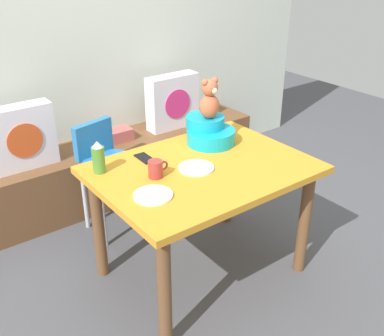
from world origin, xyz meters
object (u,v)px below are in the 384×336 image
(pillow_floral_left, at_px, (21,137))
(dining_table, at_px, (202,184))
(infant_seat_teal, at_px, (209,132))
(ketchup_bottle, at_px, (98,158))
(highchair, at_px, (107,164))
(coffee_mug, at_px, (156,169))
(dinner_plate_far, at_px, (196,168))
(book_stack, at_px, (119,135))
(cell_phone, at_px, (145,158))
(dinner_plate_near, at_px, (153,195))
(pillow_floral_right, at_px, (173,102))
(teddy_bear, at_px, (210,100))

(pillow_floral_left, xyz_separation_m, dining_table, (0.64, -1.17, -0.05))
(infant_seat_teal, xyz_separation_m, ketchup_bottle, (-0.73, 0.04, 0.02))
(dining_table, xyz_separation_m, highchair, (-0.22, 0.76, -0.11))
(pillow_floral_left, distance_m, coffee_mug, 1.18)
(ketchup_bottle, relative_size, coffee_mug, 1.54)
(dinner_plate_far, bearing_deg, book_stack, 82.98)
(highchair, height_order, cell_phone, highchair)
(book_stack, distance_m, coffee_mug, 1.24)
(ketchup_bottle, relative_size, dinner_plate_far, 0.92)
(dining_table, height_order, dinner_plate_near, dinner_plate_near)
(book_stack, distance_m, infant_seat_teal, 1.01)
(infant_seat_teal, height_order, cell_phone, infant_seat_teal)
(pillow_floral_right, distance_m, dining_table, 1.32)
(ketchup_bottle, bearing_deg, infant_seat_teal, -3.01)
(dinner_plate_far, bearing_deg, pillow_floral_right, 61.04)
(cell_phone, bearing_deg, pillow_floral_left, -63.36)
(pillow_floral_left, bearing_deg, cell_phone, -64.28)
(dining_table, bearing_deg, ketchup_bottle, 149.99)
(book_stack, bearing_deg, pillow_floral_right, -2.38)
(coffee_mug, distance_m, dinner_plate_far, 0.24)
(infant_seat_teal, xyz_separation_m, cell_phone, (-0.45, 0.03, -0.07))
(pillow_floral_right, bearing_deg, dinner_plate_near, -128.01)
(pillow_floral_right, relative_size, infant_seat_teal, 1.33)
(pillow_floral_left, relative_size, pillow_floral_right, 1.00)
(dinner_plate_far, bearing_deg, ketchup_bottle, 147.50)
(pillow_floral_left, xyz_separation_m, infant_seat_teal, (0.88, -0.93, 0.13))
(highchair, bearing_deg, pillow_floral_right, 26.70)
(dinner_plate_far, bearing_deg, highchair, 103.18)
(coffee_mug, relative_size, dinner_plate_near, 0.60)
(pillow_floral_right, relative_size, book_stack, 2.20)
(infant_seat_teal, distance_m, cell_phone, 0.45)
(pillow_floral_left, xyz_separation_m, teddy_bear, (0.88, -0.93, 0.34))
(dinner_plate_near, xyz_separation_m, dinner_plate_far, (0.36, 0.11, 0.00))
(pillow_floral_right, bearing_deg, teddy_bear, -111.37)
(cell_phone, bearing_deg, dining_table, 127.36)
(pillow_floral_right, relative_size, dinner_plate_far, 2.20)
(book_stack, height_order, dinner_plate_near, dinner_plate_near)
(ketchup_bottle, xyz_separation_m, cell_phone, (0.29, -0.00, -0.08))
(highchair, height_order, dinner_plate_near, highchair)
(pillow_floral_right, distance_m, book_stack, 0.53)
(pillow_floral_right, height_order, cell_phone, pillow_floral_right)
(pillow_floral_right, distance_m, highchair, 0.94)
(pillow_floral_left, relative_size, coffee_mug, 3.67)
(teddy_bear, bearing_deg, highchair, 132.20)
(dining_table, height_order, coffee_mug, coffee_mug)
(dinner_plate_far, distance_m, cell_phone, 0.32)
(infant_seat_teal, xyz_separation_m, dinner_plate_near, (-0.64, -0.36, -0.07))
(teddy_bear, bearing_deg, pillow_floral_right, 68.63)
(pillow_floral_left, xyz_separation_m, cell_phone, (0.43, -0.89, 0.06))
(dinner_plate_near, bearing_deg, book_stack, 68.97)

